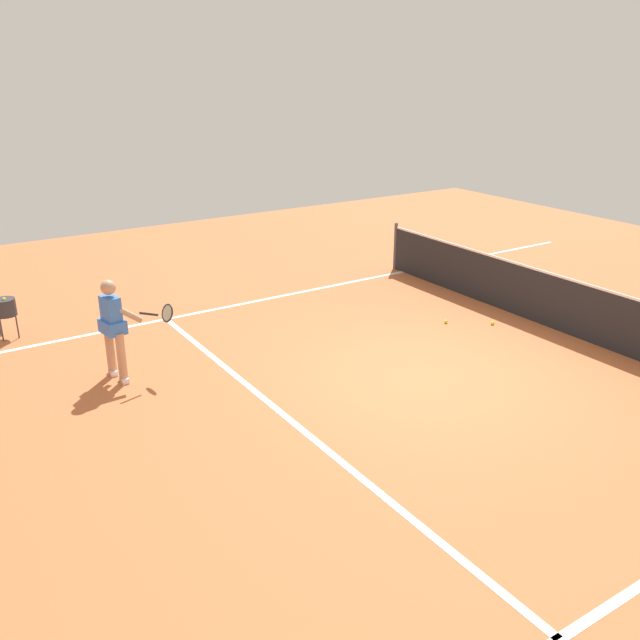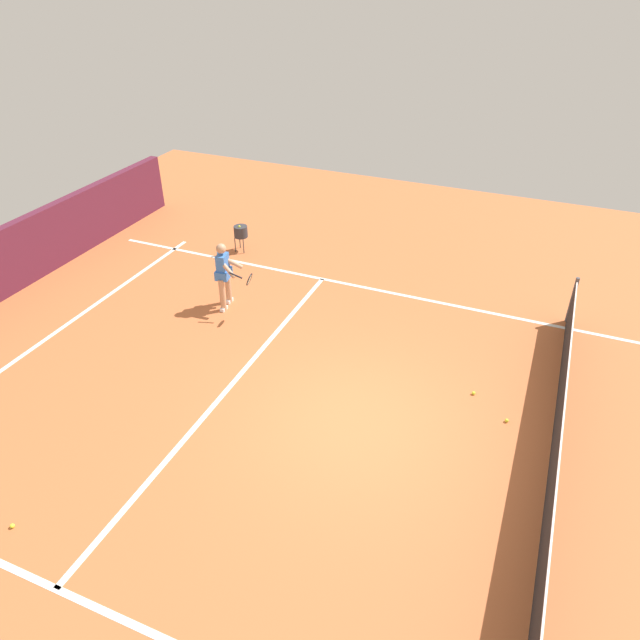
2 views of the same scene
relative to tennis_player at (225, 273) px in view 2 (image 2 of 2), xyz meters
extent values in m
plane|color=#C66638|center=(2.43, 3.93, -0.85)|extent=(24.09, 24.09, 0.00)
cube|color=white|center=(2.43, -2.83, -0.84)|extent=(9.89, 0.10, 0.01)
cube|color=white|center=(2.43, 1.49, -0.84)|extent=(8.89, 0.10, 0.01)
cube|color=white|center=(-2.02, 3.93, -0.84)|extent=(0.10, 16.53, 0.01)
cylinder|color=#4C4C51|center=(-2.32, 7.14, -0.31)|extent=(0.08, 0.08, 1.08)
cube|color=#232326|center=(2.43, 7.14, -0.37)|extent=(9.41, 0.02, 0.96)
cube|color=white|center=(2.43, 7.14, 0.13)|extent=(9.41, 0.02, 0.04)
cylinder|color=tan|center=(-0.18, -0.06, -0.46)|extent=(0.13, 0.13, 0.78)
cylinder|color=tan|center=(0.17, 0.00, -0.46)|extent=(0.13, 0.13, 0.78)
cube|color=white|center=(-0.18, -0.06, -0.81)|extent=(0.20, 0.10, 0.08)
cube|color=white|center=(0.17, 0.00, -0.81)|extent=(0.20, 0.10, 0.08)
cube|color=#3875D6|center=(0.00, -0.03, 0.19)|extent=(0.35, 0.25, 0.52)
cube|color=#3875D6|center=(0.00, -0.03, -0.01)|extent=(0.44, 0.34, 0.20)
sphere|color=tan|center=(0.00, -0.03, 0.59)|extent=(0.22, 0.22, 0.22)
cylinder|color=tan|center=(-0.18, 0.09, 0.21)|extent=(0.35, 0.44, 0.37)
cylinder|color=tan|center=(0.12, 0.14, 0.21)|extent=(0.21, 0.48, 0.37)
cylinder|color=black|center=(0.26, 0.44, 0.17)|extent=(0.09, 0.30, 0.14)
torus|color=black|center=(0.21, 0.74, 0.11)|extent=(0.30, 0.17, 0.28)
cylinder|color=beige|center=(0.21, 0.74, 0.11)|extent=(0.25, 0.13, 0.23)
sphere|color=#D1E533|center=(6.39, 0.23, -0.81)|extent=(0.07, 0.07, 0.07)
sphere|color=#D1E533|center=(1.47, 6.37, -0.81)|extent=(0.07, 0.07, 0.07)
sphere|color=#D1E533|center=(0.95, 5.71, -0.81)|extent=(0.07, 0.07, 0.07)
cylinder|color=#333338|center=(-2.65, -1.11, -0.30)|extent=(0.36, 0.36, 0.30)
cylinder|color=#333338|center=(-2.53, -0.98, -0.65)|extent=(0.02, 0.02, 0.40)
cylinder|color=#333338|center=(-2.78, -1.23, -0.65)|extent=(0.02, 0.02, 0.40)
cylinder|color=#333338|center=(-2.53, -1.23, -0.65)|extent=(0.02, 0.02, 0.40)
sphere|color=#D1E533|center=(-2.60, -1.11, -0.14)|extent=(0.07, 0.07, 0.07)
cylinder|color=#4C9EE5|center=(-2.12, -1.52, -0.73)|extent=(0.07, 0.07, 0.24)
camera|label=1|loc=(9.40, -2.49, 3.59)|focal=38.00mm
camera|label=2|loc=(9.63, 6.31, 6.10)|focal=32.82mm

